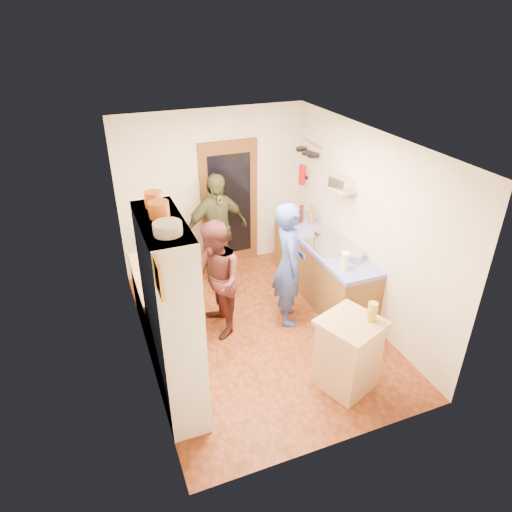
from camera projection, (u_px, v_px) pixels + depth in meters
floor at (260, 330)px, 6.26m from camera, size 3.00×4.00×0.02m
ceiling at (261, 140)px, 4.99m from camera, size 3.00×4.00×0.02m
wall_back at (213, 192)px, 7.26m from camera, size 3.00×0.02×2.60m
wall_front at (347, 345)px, 3.99m from camera, size 3.00×0.02×2.60m
wall_left at (137, 268)px, 5.14m from camera, size 0.02×4.00×2.60m
wall_right at (365, 227)px, 6.11m from camera, size 0.02×4.00×2.60m
door_frame at (229, 205)px, 7.43m from camera, size 0.95×0.06×2.10m
door_glass at (230, 206)px, 7.40m from camera, size 0.70×0.02×1.70m
hutch_body at (172, 318)px, 4.65m from camera, size 0.40×1.20×2.20m
hutch_top_shelf at (161, 222)px, 4.13m from camera, size 0.40×1.14×0.04m
plate_stack at (168, 228)px, 3.85m from camera, size 0.25×0.25×0.10m
orange_pot_a at (159, 210)px, 4.14m from camera, size 0.19×0.19×0.15m
orange_pot_b at (154, 199)px, 4.35m from camera, size 0.17×0.17×0.15m
left_counter_base at (164, 305)px, 6.03m from camera, size 0.60×1.40×0.85m
left_counter_top at (160, 276)px, 5.81m from camera, size 0.64×1.44×0.05m
toaster at (171, 286)px, 5.38m from camera, size 0.27×0.18×0.20m
kettle at (158, 276)px, 5.57m from camera, size 0.20×0.20×0.20m
orange_bowl at (165, 267)px, 5.87m from camera, size 0.20×0.20×0.09m
chopping_board at (153, 254)px, 6.25m from camera, size 0.35×0.29×0.02m
right_counter_base at (322, 270)px, 6.84m from camera, size 0.60×2.20×0.84m
right_counter_top at (324, 243)px, 6.63m from camera, size 0.62×2.22×0.06m
hob at (330, 245)px, 6.46m from camera, size 0.55×0.58×0.04m
pot_on_hob at (321, 235)px, 6.57m from camera, size 0.20×0.20×0.13m
bottle_a at (295, 216)px, 7.04m from camera, size 0.09×0.09×0.31m
bottle_b at (301, 214)px, 7.12m from camera, size 0.09×0.09×0.28m
bottle_c at (312, 214)px, 7.08m from camera, size 0.10×0.10×0.32m
paper_towel at (345, 261)px, 5.85m from camera, size 0.14×0.14×0.24m
mixing_bowl at (353, 256)px, 6.13m from camera, size 0.33×0.33×0.11m
island_base at (348, 356)px, 5.15m from camera, size 0.71×0.71×0.86m
island_top at (352, 323)px, 4.93m from camera, size 0.80×0.80×0.05m
cutting_board at (345, 322)px, 4.93m from camera, size 0.43×0.39×0.02m
oil_jar at (372, 312)px, 4.90m from camera, size 0.14×0.14×0.22m
pan_rail at (312, 143)px, 6.98m from camera, size 0.02×0.65×0.02m
pan_hang_a at (313, 155)px, 6.88m from camera, size 0.18×0.18×0.05m
pan_hang_b at (307, 153)px, 7.05m from camera, size 0.16×0.16×0.05m
pan_hang_c at (301, 149)px, 7.21m from camera, size 0.17×0.17×0.05m
wall_shelf at (341, 189)px, 6.24m from camera, size 0.26×0.42×0.03m
radio at (342, 183)px, 6.20m from camera, size 0.28×0.34×0.15m
ext_bracket at (305, 177)px, 7.41m from camera, size 0.06×0.10×0.04m
fire_extinguisher at (302, 175)px, 7.37m from camera, size 0.11×0.11×0.32m
picture_frame at (159, 279)px, 3.53m from camera, size 0.03×0.25×0.30m
person_hob at (292, 265)px, 6.05m from camera, size 0.58×0.73×1.76m
person_left at (217, 279)px, 5.90m from camera, size 0.61×0.78×1.61m
person_back at (217, 230)px, 6.94m from camera, size 1.11×0.62×1.79m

